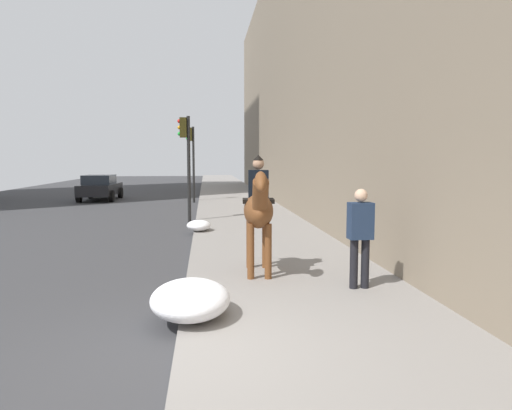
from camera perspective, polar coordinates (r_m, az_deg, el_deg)
name	(u,v)px	position (r m, az deg, el deg)	size (l,w,h in m)	color
sidewalk_slab	(340,348)	(5.98, 10.19, -16.67)	(120.00, 3.94, 0.12)	gray
mounted_horse_near	(259,209)	(8.89, 0.32, -0.44)	(2.15, 0.66, 2.28)	brown
pedestrian_greeting	(360,232)	(8.14, 12.54, -3.17)	(0.28, 0.41, 1.70)	black
car_near_lane	(100,187)	(27.90, -18.39, 2.08)	(4.17, 1.96, 1.44)	black
traffic_light_near_curb	(186,152)	(16.93, -8.48, 6.38)	(0.20, 0.44, 3.83)	black
traffic_light_far_curb	(192,152)	(25.25, -7.81, 6.38)	(0.20, 0.44, 4.02)	black
snow_pile_near	(190,299)	(6.74, -7.98, -11.25)	(1.45, 1.11, 0.50)	white
snow_pile_far	(199,225)	(14.55, -6.97, -2.47)	(0.95, 0.73, 0.33)	white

